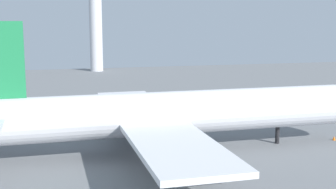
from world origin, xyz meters
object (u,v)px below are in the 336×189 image
(cargo_airplane, at_px, (167,114))
(control_tower, at_px, (95,15))
(maintenance_van, at_px, (221,105))
(safety_cone_nose, at_px, (334,138))

(cargo_airplane, height_order, control_tower, control_tower)
(maintenance_van, height_order, control_tower, control_tower)
(maintenance_van, xyz_separation_m, safety_cone_nose, (8.74, -29.50, -0.81))
(safety_cone_nose, xyz_separation_m, control_tower, (-27.15, 118.23, 22.15))
(cargo_airplane, xyz_separation_m, safety_cone_nose, (29.01, -0.72, -5.62))
(maintenance_van, xyz_separation_m, control_tower, (-18.41, 88.73, 21.34))
(control_tower, bearing_deg, safety_cone_nose, -77.07)
(safety_cone_nose, relative_size, control_tower, 0.02)
(maintenance_van, relative_size, control_tower, 0.13)
(cargo_airplane, xyz_separation_m, control_tower, (1.86, 117.51, 16.53))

